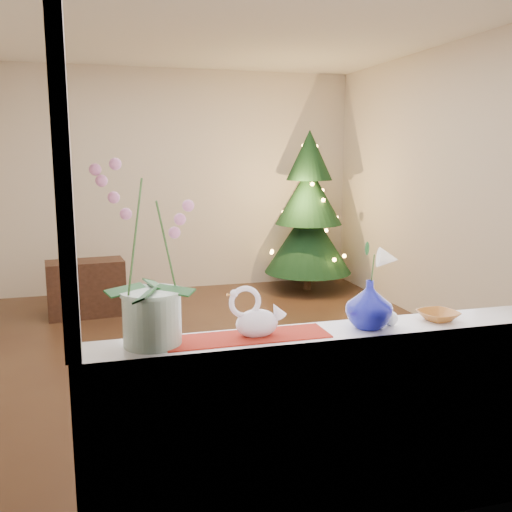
{
  "coord_description": "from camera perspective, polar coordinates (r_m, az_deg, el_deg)",
  "views": [
    {
      "loc": [
        -0.98,
        -4.61,
        1.69
      ],
      "look_at": [
        -0.07,
        -1.4,
        1.09
      ],
      "focal_mm": 40.0,
      "sensor_mm": 36.0,
      "label": 1
    }
  ],
  "objects": [
    {
      "name": "wall_front",
      "position": [
        2.35,
        8.96,
        1.78
      ],
      "size": [
        4.5,
        0.1,
        2.7
      ],
      "primitive_type": "cube",
      "color": "beige",
      "rests_on": "ground"
    },
    {
      "name": "amber_dish",
      "position": [
        2.81,
        17.74,
        -5.77
      ],
      "size": [
        0.17,
        0.17,
        0.04
      ],
      "primitive_type": "imported",
      "rotation": [
        0.0,
        0.0,
        0.16
      ],
      "color": "#95561D",
      "rests_on": "windowsill"
    },
    {
      "name": "runner",
      "position": [
        2.44,
        -0.85,
        -8.09
      ],
      "size": [
        0.7,
        0.2,
        0.01
      ],
      "primitive_type": "cube",
      "color": "maroon",
      "rests_on": "windowsill"
    },
    {
      "name": "window_frame",
      "position": [
        2.35,
        8.89,
        10.36
      ],
      "size": [
        2.22,
        0.06,
        1.6
      ],
      "primitive_type": null,
      "color": "white",
      "rests_on": "windowsill"
    },
    {
      "name": "xmas_tree",
      "position": [
        7.06,
        5.28,
        4.46
      ],
      "size": [
        1.36,
        1.36,
        1.97
      ],
      "primitive_type": null,
      "rotation": [
        0.0,
        0.0,
        -0.32
      ],
      "color": "black",
      "rests_on": "ground"
    },
    {
      "name": "lily",
      "position": [
        2.54,
        11.44,
        0.36
      ],
      "size": [
        0.14,
        0.08,
        0.19
      ],
      "primitive_type": null,
      "color": "white",
      "rests_on": "blue_vase"
    },
    {
      "name": "orchid_pot",
      "position": [
        2.3,
        -10.57,
        0.18
      ],
      "size": [
        0.29,
        0.29,
        0.75
      ],
      "primitive_type": null,
      "rotation": [
        0.0,
        0.0,
        -0.13
      ],
      "color": "white",
      "rests_on": "windowsill"
    },
    {
      "name": "paperweight",
      "position": [
        2.66,
        13.3,
        -6.09
      ],
      "size": [
        0.09,
        0.09,
        0.07
      ],
      "primitive_type": "sphere",
      "rotation": [
        0.0,
        0.0,
        0.39
      ],
      "color": "white",
      "rests_on": "windowsill"
    },
    {
      "name": "wall_right",
      "position": [
        5.64,
        19.26,
        6.2
      ],
      "size": [
        0.1,
        5.0,
        2.7
      ],
      "primitive_type": "cube",
      "color": "beige",
      "rests_on": "ground"
    },
    {
      "name": "window_apron",
      "position": [
        2.67,
        8.01,
        -17.79
      ],
      "size": [
        2.2,
        0.08,
        0.88
      ],
      "primitive_type": "cube",
      "color": "white",
      "rests_on": "ground"
    },
    {
      "name": "windowsill",
      "position": [
        2.57,
        7.46,
        -7.79
      ],
      "size": [
        2.2,
        0.26,
        0.04
      ],
      "primitive_type": "cube",
      "color": "white",
      "rests_on": "window_apron"
    },
    {
      "name": "ground",
      "position": [
        5.0,
        -3.68,
        -9.54
      ],
      "size": [
        5.0,
        5.0,
        0.0
      ],
      "primitive_type": "plane",
      "color": "#382117",
      "rests_on": "ground"
    },
    {
      "name": "blue_vase",
      "position": [
        2.59,
        11.27,
        -4.41
      ],
      "size": [
        0.26,
        0.26,
        0.25
      ],
      "primitive_type": "imported",
      "rotation": [
        0.0,
        0.0,
        0.08
      ],
      "color": "#080B65",
      "rests_on": "windowsill"
    },
    {
      "name": "swan",
      "position": [
        2.42,
        0.09,
        -5.68
      ],
      "size": [
        0.27,
        0.17,
        0.21
      ],
      "primitive_type": null,
      "rotation": [
        0.0,
        0.0,
        -0.24
      ],
      "color": "silver",
      "rests_on": "windowsill"
    },
    {
      "name": "side_table",
      "position": [
        6.26,
        -16.62,
        -3.1
      ],
      "size": [
        0.81,
        0.46,
        0.59
      ],
      "primitive_type": "cube",
      "rotation": [
        0.0,
        0.0,
        0.09
      ],
      "color": "black",
      "rests_on": "ground"
    },
    {
      "name": "wall_back",
      "position": [
        7.18,
        -8.06,
        7.41
      ],
      "size": [
        4.5,
        0.1,
        2.7
      ],
      "primitive_type": "cube",
      "color": "beige",
      "rests_on": "ground"
    },
    {
      "name": "ceiling",
      "position": [
        4.82,
        -4.07,
        22.3
      ],
      "size": [
        5.0,
        5.0,
        0.0
      ],
      "primitive_type": "plane",
      "color": "white",
      "rests_on": "wall_back"
    }
  ]
}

